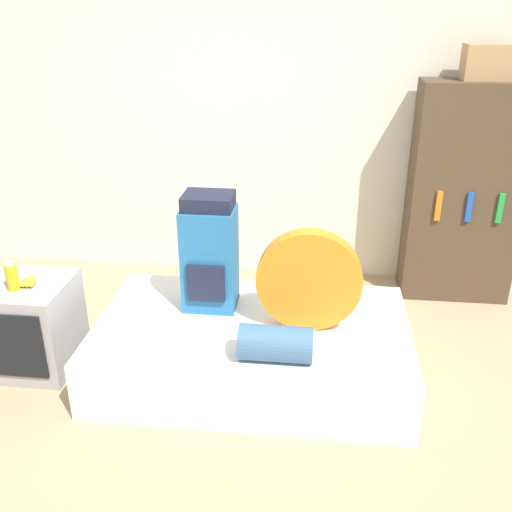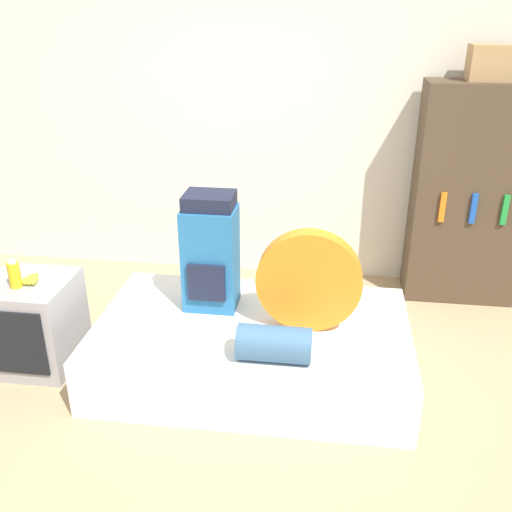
# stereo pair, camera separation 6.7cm
# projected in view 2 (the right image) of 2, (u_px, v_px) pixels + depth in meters

# --- Properties ---
(ground_plane) EXTENTS (16.00, 16.00, 0.00)m
(ground_plane) POSITION_uv_depth(u_px,v_px,m) (209.00, 421.00, 3.21)
(ground_plane) COLOR tan
(wall_back) EXTENTS (8.00, 0.05, 2.60)m
(wall_back) POSITION_uv_depth(u_px,v_px,m) (257.00, 120.00, 4.51)
(wall_back) COLOR silver
(wall_back) RESTS_ON ground_plane
(bed) EXTENTS (1.91, 1.16, 0.36)m
(bed) POSITION_uv_depth(u_px,v_px,m) (252.00, 347.00, 3.57)
(bed) COLOR white
(bed) RESTS_ON ground_plane
(backpack) EXTENTS (0.33, 0.30, 0.75)m
(backpack) POSITION_uv_depth(u_px,v_px,m) (211.00, 253.00, 3.55)
(backpack) COLOR #23669E
(backpack) RESTS_ON bed
(tent_bag) EXTENTS (0.62, 0.11, 0.62)m
(tent_bag) POSITION_uv_depth(u_px,v_px,m) (309.00, 281.00, 3.33)
(tent_bag) COLOR orange
(tent_bag) RESTS_ON bed
(sleeping_roll) EXTENTS (0.41, 0.20, 0.20)m
(sleeping_roll) POSITION_uv_depth(u_px,v_px,m) (274.00, 344.00, 3.10)
(sleeping_roll) COLOR #3D668E
(sleeping_roll) RESTS_ON bed
(television) EXTENTS (0.52, 0.52, 0.59)m
(television) POSITION_uv_depth(u_px,v_px,m) (34.00, 323.00, 3.62)
(television) COLOR #939399
(television) RESTS_ON ground_plane
(canister) EXTENTS (0.07, 0.07, 0.18)m
(canister) POSITION_uv_depth(u_px,v_px,m) (14.00, 274.00, 3.41)
(canister) COLOR gold
(canister) RESTS_ON television
(banana_bunch) EXTENTS (0.12, 0.15, 0.04)m
(banana_bunch) POSITION_uv_depth(u_px,v_px,m) (32.00, 279.00, 3.50)
(banana_bunch) COLOR yellow
(banana_bunch) RESTS_ON television
(bookshelf) EXTENTS (0.81, 0.38, 1.66)m
(bookshelf) POSITION_uv_depth(u_px,v_px,m) (469.00, 196.00, 4.26)
(bookshelf) COLOR #473828
(bookshelf) RESTS_ON ground_plane
(cardboard_box) EXTENTS (0.37, 0.21, 0.24)m
(cardboard_box) POSITION_uv_depth(u_px,v_px,m) (497.00, 63.00, 3.89)
(cardboard_box) COLOR #A88456
(cardboard_box) RESTS_ON bookshelf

